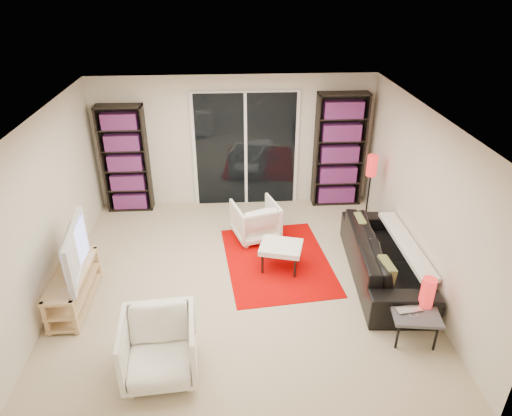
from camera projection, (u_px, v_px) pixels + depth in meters
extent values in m
plane|color=#C7B596|center=(240.00, 279.00, 6.61)|extent=(5.00, 5.00, 0.00)
cube|color=beige|center=(234.00, 142.00, 8.25)|extent=(5.00, 0.02, 2.40)
cube|color=beige|center=(248.00, 343.00, 3.84)|extent=(5.00, 0.02, 2.40)
cube|color=beige|center=(46.00, 212.00, 5.90)|extent=(0.02, 5.00, 2.40)
cube|color=beige|center=(423.00, 200.00, 6.19)|extent=(0.02, 5.00, 2.40)
cube|color=white|center=(237.00, 118.00, 5.48)|extent=(5.00, 5.00, 0.02)
cube|color=white|center=(246.00, 150.00, 8.30)|extent=(1.92, 0.06, 2.16)
cube|color=black|center=(246.00, 151.00, 8.27)|extent=(1.80, 0.02, 2.10)
cube|color=white|center=(246.00, 151.00, 8.27)|extent=(0.05, 0.02, 2.10)
cube|color=black|center=(125.00, 159.00, 8.10)|extent=(0.80, 0.30, 1.95)
cube|color=maroon|center=(125.00, 160.00, 8.09)|extent=(0.70, 0.22, 1.85)
cube|color=black|center=(339.00, 150.00, 8.29)|extent=(0.90, 0.30, 2.10)
cube|color=maroon|center=(339.00, 151.00, 8.27)|extent=(0.80, 0.22, 2.00)
cube|color=tan|center=(71.00, 274.00, 5.91)|extent=(0.40, 1.25, 0.04)
cube|color=tan|center=(74.00, 288.00, 6.02)|extent=(0.40, 1.25, 0.03)
cube|color=tan|center=(77.00, 300.00, 6.11)|extent=(0.40, 1.25, 0.04)
cube|color=tan|center=(46.00, 319.00, 5.49)|extent=(0.05, 0.05, 0.50)
cube|color=tan|center=(74.00, 263.00, 6.53)|extent=(0.05, 0.05, 0.50)
cube|color=tan|center=(74.00, 318.00, 5.51)|extent=(0.05, 0.05, 0.50)
cube|color=tan|center=(98.00, 262.00, 6.54)|extent=(0.05, 0.05, 0.50)
imported|color=black|center=(67.00, 251.00, 5.75)|extent=(0.28, 1.17, 0.67)
cube|color=#BF0100|center=(277.00, 261.00, 7.01)|extent=(1.73, 2.21, 0.01)
imported|color=black|center=(385.00, 257.00, 6.51)|extent=(1.06, 2.34, 0.67)
imported|color=white|center=(256.00, 220.00, 7.49)|extent=(0.85, 0.87, 0.64)
imported|color=white|center=(159.00, 348.00, 4.92)|extent=(0.85, 0.87, 0.74)
cube|color=white|center=(281.00, 247.00, 6.69)|extent=(0.71, 0.63, 0.08)
cylinder|color=black|center=(262.00, 264.00, 6.66)|extent=(0.04, 0.04, 0.32)
cylinder|color=black|center=(267.00, 250.00, 7.00)|extent=(0.04, 0.04, 0.32)
cylinder|color=black|center=(295.00, 268.00, 6.57)|extent=(0.04, 0.04, 0.32)
cylinder|color=black|center=(298.00, 253.00, 6.91)|extent=(0.04, 0.04, 0.32)
cube|color=#47474D|center=(415.00, 311.00, 5.42)|extent=(0.62, 0.62, 0.04)
cylinder|color=black|center=(398.00, 336.00, 5.33)|extent=(0.03, 0.03, 0.38)
cylinder|color=black|center=(390.00, 311.00, 5.72)|extent=(0.03, 0.03, 0.38)
cylinder|color=black|center=(436.00, 338.00, 5.30)|extent=(0.03, 0.03, 0.38)
cylinder|color=black|center=(426.00, 312.00, 5.69)|extent=(0.03, 0.03, 0.38)
imported|color=silver|center=(411.00, 312.00, 5.37)|extent=(0.33, 0.24, 0.02)
cylinder|color=red|center=(428.00, 292.00, 5.41)|extent=(0.17, 0.17, 0.38)
cylinder|color=black|center=(364.00, 224.00, 7.99)|extent=(0.19, 0.19, 0.03)
cylinder|color=black|center=(368.00, 200.00, 7.77)|extent=(0.03, 0.03, 0.97)
cylinder|color=red|center=(372.00, 166.00, 7.47)|extent=(0.18, 0.18, 0.35)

